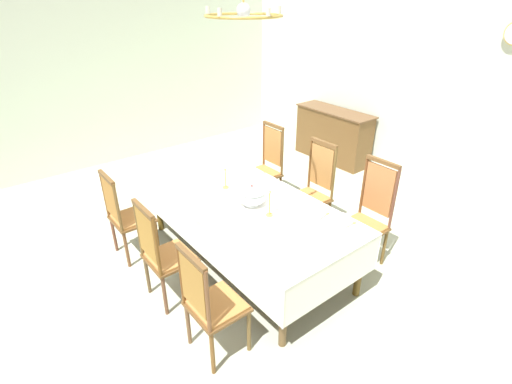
{
  "coord_description": "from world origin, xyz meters",
  "views": [
    {
      "loc": [
        2.87,
        -2.16,
        2.75
      ],
      "look_at": [
        0.09,
        0.05,
        0.87
      ],
      "focal_mm": 27.05,
      "sensor_mm": 36.0,
      "label": 1
    }
  ],
  "objects_px": {
    "bowl_near_right": "(341,218)",
    "spoon_primary": "(327,215)",
    "soup_tureen": "(252,195)",
    "sideboard": "(333,135)",
    "candlestick_west": "(225,177)",
    "bowl_near_left": "(317,210)",
    "chair_north_c": "(369,215)",
    "dining_table": "(246,207)",
    "chair_north_a": "(266,165)",
    "candlestick_east": "(270,202)",
    "spoon_secondary": "(353,224)",
    "chair_south_a": "(126,214)",
    "chair_south_b": "(163,252)",
    "chandelier": "(244,14)",
    "chair_north_b": "(313,189)",
    "chair_south_c": "(210,302)"
  },
  "relations": [
    {
      "from": "chair_north_c",
      "to": "bowl_near_left",
      "type": "bearing_deg",
      "value": 70.19
    },
    {
      "from": "spoon_secondary",
      "to": "chair_north_a",
      "type": "bearing_deg",
      "value": 165.7
    },
    {
      "from": "candlestick_east",
      "to": "sideboard",
      "type": "relative_size",
      "value": 0.27
    },
    {
      "from": "soup_tureen",
      "to": "sideboard",
      "type": "relative_size",
      "value": 0.2
    },
    {
      "from": "candlestick_west",
      "to": "bowl_near_left",
      "type": "distance_m",
      "value": 1.11
    },
    {
      "from": "bowl_near_left",
      "to": "chandelier",
      "type": "relative_size",
      "value": 0.22
    },
    {
      "from": "candlestick_east",
      "to": "spoon_secondary",
      "type": "xyz_separation_m",
      "value": [
        0.62,
        0.52,
        -0.15
      ]
    },
    {
      "from": "chair_north_c",
      "to": "bowl_near_right",
      "type": "relative_size",
      "value": 6.62
    },
    {
      "from": "bowl_near_right",
      "to": "spoon_primary",
      "type": "xyz_separation_m",
      "value": [
        -0.15,
        -0.04,
        -0.02
      ]
    },
    {
      "from": "chair_south_a",
      "to": "chair_north_b",
      "type": "bearing_deg",
      "value": 65.75
    },
    {
      "from": "candlestick_west",
      "to": "candlestick_east",
      "type": "bearing_deg",
      "value": 0.0
    },
    {
      "from": "spoon_secondary",
      "to": "chair_north_c",
      "type": "bearing_deg",
      "value": 108.45
    },
    {
      "from": "chair_south_b",
      "to": "bowl_near_right",
      "type": "relative_size",
      "value": 6.03
    },
    {
      "from": "chair_north_a",
      "to": "spoon_primary",
      "type": "bearing_deg",
      "value": 160.91
    },
    {
      "from": "bowl_near_left",
      "to": "sideboard",
      "type": "xyz_separation_m",
      "value": [
        -2.01,
        2.55,
        -0.32
      ]
    },
    {
      "from": "candlestick_west",
      "to": "sideboard",
      "type": "relative_size",
      "value": 0.24
    },
    {
      "from": "chair_north_b",
      "to": "spoon_primary",
      "type": "xyz_separation_m",
      "value": [
        0.7,
        -0.56,
        0.17
      ]
    },
    {
      "from": "chair_south_a",
      "to": "bowl_near_right",
      "type": "distance_m",
      "value": 2.33
    },
    {
      "from": "soup_tureen",
      "to": "bowl_near_left",
      "type": "xyz_separation_m",
      "value": [
        0.53,
        0.43,
        -0.09
      ]
    },
    {
      "from": "candlestick_west",
      "to": "spoon_secondary",
      "type": "relative_size",
      "value": 1.94
    },
    {
      "from": "chair_south_b",
      "to": "bowl_near_left",
      "type": "distance_m",
      "value": 1.57
    },
    {
      "from": "chair_north_b",
      "to": "candlestick_west",
      "type": "height_order",
      "value": "chair_north_b"
    },
    {
      "from": "sideboard",
      "to": "chair_north_c",
      "type": "bearing_deg",
      "value": 138.58
    },
    {
      "from": "chair_south_b",
      "to": "bowl_near_left",
      "type": "xyz_separation_m",
      "value": [
        0.6,
        1.44,
        0.21
      ]
    },
    {
      "from": "chair_north_a",
      "to": "bowl_near_right",
      "type": "distance_m",
      "value": 1.85
    },
    {
      "from": "chair_north_c",
      "to": "sideboard",
      "type": "relative_size",
      "value": 0.83
    },
    {
      "from": "chair_north_a",
      "to": "spoon_secondary",
      "type": "distance_m",
      "value": 1.96
    },
    {
      "from": "dining_table",
      "to": "chair_north_a",
      "type": "relative_size",
      "value": 2.21
    },
    {
      "from": "dining_table",
      "to": "spoon_primary",
      "type": "distance_m",
      "value": 0.86
    },
    {
      "from": "chair_south_b",
      "to": "spoon_primary",
      "type": "distance_m",
      "value": 1.63
    },
    {
      "from": "chair_south_b",
      "to": "soup_tureen",
      "type": "distance_m",
      "value": 1.06
    },
    {
      "from": "spoon_secondary",
      "to": "sideboard",
      "type": "height_order",
      "value": "sideboard"
    },
    {
      "from": "spoon_secondary",
      "to": "soup_tureen",
      "type": "bearing_deg",
      "value": -149.82
    },
    {
      "from": "chair_south_b",
      "to": "bowl_near_right",
      "type": "xyz_separation_m",
      "value": [
        0.86,
        1.5,
        0.21
      ]
    },
    {
      "from": "bowl_near_right",
      "to": "chandelier",
      "type": "distance_m",
      "value": 2.06
    },
    {
      "from": "chair_south_b",
      "to": "soup_tureen",
      "type": "bearing_deg",
      "value": 85.92
    },
    {
      "from": "dining_table",
      "to": "bowl_near_right",
      "type": "distance_m",
      "value": 1.02
    },
    {
      "from": "soup_tureen",
      "to": "candlestick_east",
      "type": "relative_size",
      "value": 0.76
    },
    {
      "from": "chair_north_b",
      "to": "sideboard",
      "type": "height_order",
      "value": "chair_north_b"
    },
    {
      "from": "spoon_secondary",
      "to": "chair_south_a",
      "type": "bearing_deg",
      "value": -140.77
    },
    {
      "from": "dining_table",
      "to": "bowl_near_left",
      "type": "relative_size",
      "value": 16.92
    },
    {
      "from": "candlestick_east",
      "to": "chair_north_a",
      "type": "bearing_deg",
      "value": 141.36
    },
    {
      "from": "chair_north_a",
      "to": "bowl_near_left",
      "type": "relative_size",
      "value": 7.66
    },
    {
      "from": "chair_south_c",
      "to": "chandelier",
      "type": "xyz_separation_m",
      "value": [
        -0.84,
        1.01,
        2.01
      ]
    },
    {
      "from": "chair_north_a",
      "to": "chandelier",
      "type": "distance_m",
      "value": 2.39
    },
    {
      "from": "sideboard",
      "to": "chandelier",
      "type": "bearing_deg",
      "value": 114.89
    },
    {
      "from": "chair_north_a",
      "to": "chair_south_b",
      "type": "xyz_separation_m",
      "value": [
        0.91,
        -2.02,
        -0.02
      ]
    },
    {
      "from": "bowl_near_left",
      "to": "bowl_near_right",
      "type": "relative_size",
      "value": 0.83
    },
    {
      "from": "chair_south_a",
      "to": "sideboard",
      "type": "distance_m",
      "value": 4.02
    },
    {
      "from": "candlestick_east",
      "to": "soup_tureen",
      "type": "bearing_deg",
      "value": 180.0
    }
  ]
}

